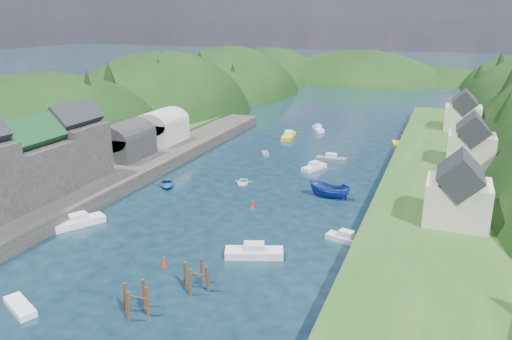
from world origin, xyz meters
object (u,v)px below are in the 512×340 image
at_px(channel_buoy_near, 164,262).
at_px(channel_buoy_far, 252,204).
at_px(piling_cluster_near, 136,302).
at_px(piling_cluster_far, 196,279).

xyz_separation_m(channel_buoy_near, channel_buoy_far, (2.56, 18.94, 0.00)).
height_order(channel_buoy_near, channel_buoy_far, same).
relative_size(piling_cluster_near, piling_cluster_far, 1.04).
distance_m(piling_cluster_near, piling_cluster_far, 6.39).
relative_size(piling_cluster_far, channel_buoy_far, 2.95).
xyz_separation_m(piling_cluster_far, channel_buoy_near, (-5.33, 2.82, -0.57)).
xyz_separation_m(piling_cluster_near, piling_cluster_far, (3.00, 5.64, -0.07)).
height_order(piling_cluster_near, channel_buoy_near, piling_cluster_near).
relative_size(channel_buoy_near, channel_buoy_far, 1.00).
relative_size(piling_cluster_near, channel_buoy_far, 3.07).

